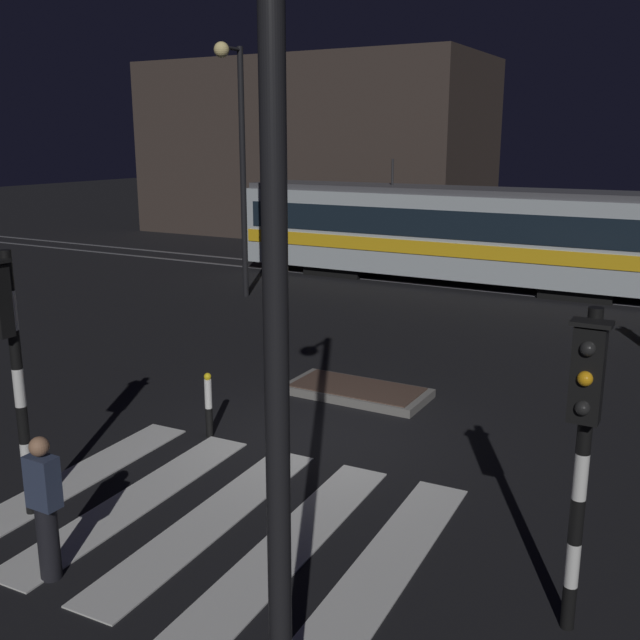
{
  "coord_description": "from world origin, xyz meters",
  "views": [
    {
      "loc": [
        5.47,
        -10.06,
        4.85
      ],
      "look_at": [
        -1.29,
        2.09,
        1.4
      ],
      "focal_mm": 41.28,
      "sensor_mm": 36.0,
      "label": 1
    }
  ],
  "objects": [
    {
      "name": "ground_plane",
      "position": [
        0.0,
        0.0,
        0.0
      ],
      "size": [
        120.0,
        120.0,
        0.0
      ],
      "primitive_type": "plane",
      "color": "black"
    },
    {
      "name": "rail_far",
      "position": [
        0.0,
        14.46,
        0.01
      ],
      "size": [
        80.0,
        0.12,
        0.03
      ],
      "primitive_type": "cube",
      "color": "#59595E",
      "rests_on": "ground"
    },
    {
      "name": "pedestrian_waiting_at_kerb",
      "position": [
        -0.79,
        -5.08,
        0.88
      ],
      "size": [
        0.36,
        0.24,
        1.71
      ],
      "color": "black",
      "rests_on": "ground"
    },
    {
      "name": "traffic_light_kerb_mid_left",
      "position": [
        -2.18,
        -4.27,
        2.33
      ],
      "size": [
        0.36,
        0.42,
        3.53
      ],
      "color": "black",
      "rests_on": "ground"
    },
    {
      "name": "traffic_island",
      "position": [
        -0.44,
        2.06,
        0.09
      ],
      "size": [
        2.72,
        1.29,
        0.18
      ],
      "color": "slate",
      "rests_on": "ground"
    },
    {
      "name": "street_lamp_near_kerb",
      "position": [
        2.81,
        -6.14,
        4.99
      ],
      "size": [
        0.44,
        1.21,
        7.98
      ],
      "color": "black",
      "rests_on": "ground"
    },
    {
      "name": "street_lamp_trackside_left",
      "position": [
        -7.59,
        8.38,
        4.72
      ],
      "size": [
        0.44,
        1.21,
        7.48
      ],
      "color": "black",
      "rests_on": "ground"
    },
    {
      "name": "tram",
      "position": [
        -2.6,
        13.74,
        1.75
      ],
      "size": [
        15.48,
        2.58,
        4.15
      ],
      "color": "#B2BCC1",
      "rests_on": "ground"
    },
    {
      "name": "traffic_light_corner_near_right",
      "position": [
        4.5,
        -3.23,
        2.21
      ],
      "size": [
        0.36,
        0.42,
        3.35
      ],
      "color": "black",
      "rests_on": "ground"
    },
    {
      "name": "building_backdrop",
      "position": [
        -13.63,
        23.72,
        4.3
      ],
      "size": [
        17.09,
        8.0,
        8.61
      ],
      "primitive_type": "cube",
      "color": "#382D28",
      "rests_on": "ground"
    },
    {
      "name": "crosswalk_zebra",
      "position": [
        -0.0,
        -3.16,
        0.01
      ],
      "size": [
        5.76,
        4.73,
        0.02
      ],
      "color": "silver",
      "rests_on": "ground"
    },
    {
      "name": "bollard_island_edge",
      "position": [
        -1.71,
        -0.94,
        0.56
      ],
      "size": [
        0.12,
        0.12,
        1.11
      ],
      "color": "black",
      "rests_on": "ground"
    },
    {
      "name": "rail_near",
      "position": [
        0.0,
        13.03,
        0.01
      ],
      "size": [
        80.0,
        0.12,
        0.03
      ],
      "primitive_type": "cube",
      "color": "#59595E",
      "rests_on": "ground"
    }
  ]
}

